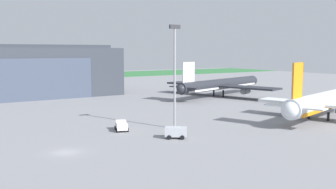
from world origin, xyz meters
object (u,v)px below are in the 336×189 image
(airliner_far_left, at_px, (221,85))
(apron_light_mast, at_px, (175,69))
(airliner_near_left, at_px, (321,102))
(pushback_tractor, at_px, (176,132))
(ops_van, at_px, (121,125))

(airliner_far_left, distance_m, apron_light_mast, 59.27)
(airliner_near_left, bearing_deg, apron_light_mast, 165.36)
(pushback_tractor, bearing_deg, apron_light_mast, 57.83)
(airliner_near_left, distance_m, ops_van, 46.89)
(ops_van, xyz_separation_m, apron_light_mast, (10.15, -3.80, 11.09))
(ops_van, bearing_deg, airliner_near_left, -16.01)
(ops_van, bearing_deg, apron_light_mast, -20.55)
(airliner_far_left, distance_m, pushback_tractor, 67.37)
(ops_van, relative_size, apron_light_mast, 0.22)
(ops_van, height_order, apron_light_mast, apron_light_mast)
(pushback_tractor, height_order, apron_light_mast, apron_light_mast)
(airliner_far_left, distance_m, ops_van, 64.76)
(airliner_near_left, bearing_deg, airliner_far_left, 78.15)
(airliner_far_left, xyz_separation_m, airliner_near_left, (-9.89, -47.14, -0.20))
(airliner_near_left, relative_size, ops_van, 7.80)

